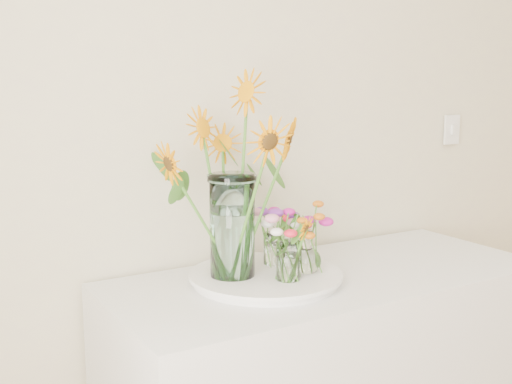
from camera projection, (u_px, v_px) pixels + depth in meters
The scene contains 9 objects.
tray at pixel (266, 278), 1.93m from camera, with size 0.44×0.44×0.03m, color white.
mason_jar at pixel (232, 226), 1.87m from camera, with size 0.13×0.13×0.31m, color silver.
sunflower_bouquet at pixel (232, 177), 1.85m from camera, with size 0.75×0.75×0.60m, color orange, non-canonical shape.
small_vase_a at pixel (288, 262), 1.85m from camera, with size 0.07×0.07×0.12m, color white.
wildflower_posy_a at pixel (288, 246), 1.84m from camera, with size 0.18×0.18×0.21m, color #C76311, non-canonical shape.
small_vase_b at pixel (307, 252), 1.93m from camera, with size 0.09×0.09×0.13m, color white, non-canonical shape.
wildflower_posy_b at pixel (307, 238), 1.92m from camera, with size 0.19×0.19×0.22m, color #C76311, non-canonical shape.
small_vase_c at pixel (273, 249), 2.01m from camera, with size 0.06×0.06×0.10m, color white.
wildflower_posy_c at pixel (273, 235), 2.00m from camera, with size 0.19×0.19×0.19m, color #C76311, non-canonical shape.
Camera 1 is at (-1.49, 0.38, 1.50)m, focal length 45.00 mm.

